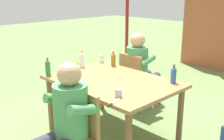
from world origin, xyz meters
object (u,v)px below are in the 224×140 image
object	(u,v)px
dining_table	(112,86)
backpack_by_near_side	(76,86)
chair_far_left	(135,78)
chair_near_right	(75,132)
bottle_amber	(113,59)
bottle_green	(48,67)
bottle_olive	(78,74)
bottle_clear	(82,60)
person_in_white_shirt	(64,120)
person_in_plaid_shirt	(140,66)
bottle_blue	(173,75)
cup_steel	(118,93)
table_knife	(113,103)
cup_white	(101,58)

from	to	relation	value
dining_table	backpack_by_near_side	xyz separation A→B (m)	(-1.34, 0.44, -0.45)
chair_far_left	chair_near_right	bearing A→B (deg)	-67.26
dining_table	backpack_by_near_side	distance (m)	1.48
bottle_amber	backpack_by_near_side	size ratio (longest dim) A/B	0.51
bottle_green	bottle_olive	bearing A→B (deg)	10.76
chair_far_left	bottle_clear	size ratio (longest dim) A/B	3.48
chair_near_right	bottle_clear	bearing A→B (deg)	138.57
bottle_amber	backpack_by_near_side	bearing A→B (deg)	-179.36
dining_table	person_in_white_shirt	size ratio (longest dim) A/B	1.31
bottle_green	bottle_olive	distance (m)	0.50
dining_table	person_in_white_shirt	distance (m)	1.00
bottle_olive	bottle_green	bearing A→B (deg)	-169.24
backpack_by_near_side	chair_near_right	bearing A→B (deg)	-37.01
chair_near_right	bottle_green	world-z (taller)	bottle_green
person_in_plaid_shirt	bottle_amber	xyz separation A→B (m)	(-0.09, -0.49, 0.18)
bottle_blue	bottle_amber	bearing A→B (deg)	178.43
bottle_amber	bottle_blue	world-z (taller)	bottle_blue
cup_steel	table_knife	xyz separation A→B (m)	(0.08, -0.16, -0.04)
bottle_blue	person_in_white_shirt	bearing A→B (deg)	-99.75
dining_table	bottle_amber	size ratio (longest dim) A/B	6.99
bottle_clear	bottle_blue	distance (m)	1.32
person_in_white_shirt	bottle_olive	distance (m)	0.81
bottle_amber	bottle_green	size ratio (longest dim) A/B	0.91
chair_far_left	person_in_white_shirt	xyz separation A→B (m)	(0.69, -1.77, 0.17)
person_in_white_shirt	cup_steel	world-z (taller)	person_in_white_shirt
bottle_green	cup_steel	bearing A→B (deg)	5.85
cup_white	cup_steel	xyz separation A→B (m)	(1.15, -0.81, -0.02)
bottle_olive	cup_steel	bearing A→B (deg)	2.03
cup_white	cup_steel	distance (m)	1.41
chair_far_left	bottle_amber	bearing A→B (deg)	-103.76
cup_steel	bottle_blue	bearing A→B (deg)	80.05
bottle_green	bottle_clear	distance (m)	0.55
person_in_plaid_shirt	bottle_olive	world-z (taller)	person_in_plaid_shirt
person_in_plaid_shirt	bottle_olive	xyz separation A→B (m)	(0.16, -1.31, 0.19)
bottle_olive	person_in_plaid_shirt	bearing A→B (deg)	96.79
chair_near_right	cup_steel	xyz separation A→B (m)	(0.10, 0.49, 0.29)
dining_table	bottle_clear	size ratio (longest dim) A/B	6.17
bottle_green	bottle_blue	size ratio (longest dim) A/B	1.05
bottle_green	bottle_blue	world-z (taller)	bottle_green
dining_table	bottle_clear	distance (m)	0.73
bottle_clear	bottle_blue	world-z (taller)	bottle_clear
person_in_plaid_shirt	bottle_green	bearing A→B (deg)	-103.36
cup_white	backpack_by_near_side	distance (m)	0.87
bottle_clear	chair_near_right	bearing A→B (deg)	-41.43
person_in_plaid_shirt	chair_near_right	bearing A→B (deg)	-68.53
dining_table	chair_far_left	world-z (taller)	chair_far_left
person_in_white_shirt	bottle_clear	bearing A→B (deg)	135.30
bottle_blue	chair_near_right	bearing A→B (deg)	-100.46
bottle_blue	cup_steel	xyz separation A→B (m)	(-0.14, -0.77, -0.06)
chair_near_right	cup_white	bearing A→B (deg)	129.24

